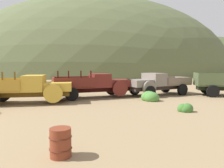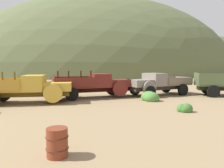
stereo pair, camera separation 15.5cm
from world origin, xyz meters
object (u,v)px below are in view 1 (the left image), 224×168
Objects in this scene: truck_faded_yellow at (32,88)px; oil_drum_spare at (61,143)px; truck_primer_gray at (155,84)px; truck_oxblood at (98,85)px.

truck_faded_yellow is 9.54m from oil_drum_spare.
truck_primer_gray reaches higher than oil_drum_spare.
oil_drum_spare is (-2.34, -11.08, -0.60)m from truck_oxblood.
truck_oxblood is 11.34m from oil_drum_spare.
truck_primer_gray is (4.88, 0.27, -0.03)m from truck_oxblood.
truck_faded_yellow is at bearing 104.12° from oil_drum_spare.
truck_primer_gray is 7.26× the size of oil_drum_spare.
truck_primer_gray is at bearing -6.02° from truck_oxblood.
truck_faded_yellow reaches higher than oil_drum_spare.
truck_faded_yellow is 5.02m from truck_oxblood.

